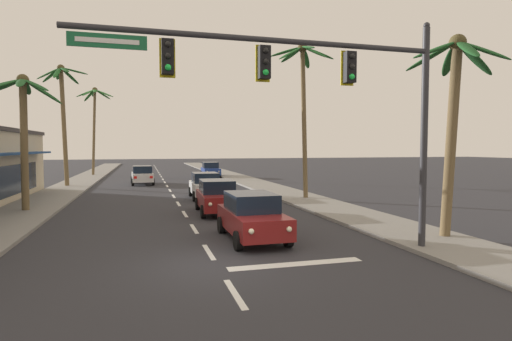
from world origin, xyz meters
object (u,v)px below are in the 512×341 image
Objects in this scene: sedan_fifth_in_queue at (205,185)px; traffic_signal_mast at (322,85)px; palm_left_second at (23,112)px; palm_right_nearest at (454,98)px; palm_left_third at (63,102)px; sedan_lead_at_stop_bar at (252,216)px; sedan_oncoming_far at (142,175)px; palm_left_farthest at (95,109)px; sedan_third_in_queue at (217,196)px; palm_right_second at (303,82)px; sedan_parked_nearest_kerb at (211,170)px.

traffic_signal_mast is at bearing -85.59° from sedan_fifth_in_queue.
palm_right_nearest is (16.58, -10.91, -0.05)m from palm_left_second.
palm_left_third reaches higher than traffic_signal_mast.
sedan_lead_at_stop_bar is 1.00× the size of sedan_fifth_in_queue.
palm_left_second is (-10.94, 12.01, -0.03)m from traffic_signal_mast.
traffic_signal_mast is 28.49m from palm_left_third.
palm_left_second reaches higher than sedan_lead_at_stop_bar.
palm_right_nearest is (6.98, -1.89, 4.25)m from sedan_lead_at_stop_bar.
palm_right_nearest is (17.11, -24.90, -1.99)m from palm_left_third.
palm_left_farthest reaches higher than sedan_oncoming_far.
sedan_third_in_queue is 32.74m from palm_left_farthest.
palm_right_second reaches higher than sedan_oncoming_far.
palm_right_second is at bearing 94.83° from palm_right_nearest.
palm_right_nearest reaches higher than sedan_oncoming_far.
palm_left_second is (-9.42, 2.77, 4.29)m from sedan_third_in_queue.
palm_right_nearest reaches higher than traffic_signal_mast.
traffic_signal_mast is at bearing -65.84° from sedan_lead_at_stop_bar.
palm_left_farthest is (1.03, 13.97, 0.68)m from palm_left_third.
sedan_fifth_in_queue is 11.20m from palm_left_second.
palm_left_farthest is 42.15m from palm_right_nearest.
palm_left_second is (-9.60, 9.02, 4.29)m from sedan_lead_at_stop_bar.
sedan_parked_nearest_kerb is 26.25m from palm_left_second.
sedan_oncoming_far is at bearing -67.84° from palm_left_farthest.
palm_right_second reaches higher than sedan_fifth_in_queue.
traffic_signal_mast is 10.32m from sedan_third_in_queue.
palm_right_second is at bearing 59.21° from sedan_lead_at_stop_bar.
sedan_parked_nearest_kerb is (3.35, 18.87, 0.00)m from sedan_fifth_in_queue.
sedan_third_in_queue is at bearing -73.81° from palm_left_farthest.
palm_left_second is (-13.10, -22.34, 4.29)m from sedan_parked_nearest_kerb.
palm_left_second is at bearing -160.38° from sedan_fifth_in_queue.
sedan_lead_at_stop_bar is at bearing -66.23° from palm_left_third.
palm_left_third is 0.99× the size of palm_left_farthest.
sedan_parked_nearest_kerb is at bearing -24.03° from palm_left_farthest.
palm_right_nearest is at bearing -33.36° from palm_left_second.
sedan_lead_at_stop_bar is 13.85m from palm_left_second.
traffic_signal_mast reaches higher than sedan_parked_nearest_kerb.
sedan_third_in_queue is 1.00× the size of sedan_parked_nearest_kerb.
palm_right_nearest is at bearing 11.05° from traffic_signal_mast.
palm_left_third is 20.69m from palm_right_second.
traffic_signal_mast is 14.00m from palm_right_second.
sedan_fifth_in_queue is (0.15, 12.49, 0.00)m from sedan_lead_at_stop_bar.
palm_left_third reaches higher than sedan_lead_at_stop_bar.
sedan_oncoming_far is at bearing 112.63° from palm_right_nearest.
sedan_third_in_queue is 1.01× the size of sedan_fifth_in_queue.
traffic_signal_mast is 1.10× the size of palm_right_second.
palm_right_second is at bearing 70.42° from traffic_signal_mast.
sedan_third_in_queue is 0.44× the size of palm_left_third.
palm_left_farthest reaches higher than palm_right_second.
palm_left_third is (-0.54, 13.99, 1.95)m from palm_left_second.
sedan_oncoming_far is 0.44× the size of palm_left_third.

